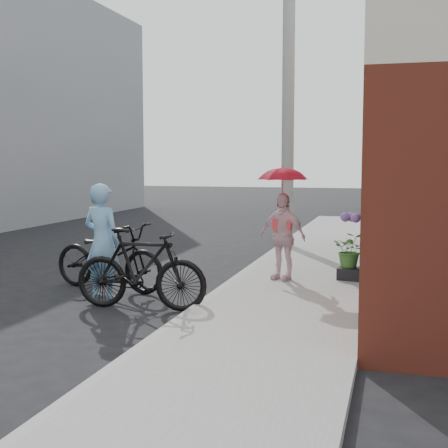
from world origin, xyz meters
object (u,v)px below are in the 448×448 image
at_px(utility_pole, 288,98).
at_px(bike_right, 141,269).
at_px(bike_left, 109,256).
at_px(officer, 102,242).
at_px(kimono_woman, 282,236).
at_px(planter, 350,273).

xyz_separation_m(utility_pole, bike_right, (-0.99, -6.23, -2.93)).
distance_m(bike_left, bike_right, 1.51).
bearing_deg(utility_pole, officer, -107.32).
height_order(officer, bike_right, officer).
bearing_deg(kimono_woman, utility_pole, 119.39).
xyz_separation_m(bike_left, planter, (3.74, 1.33, -0.33)).
height_order(utility_pole, kimono_woman, utility_pole).
height_order(officer, kimono_woman, officer).
distance_m(officer, planter, 4.09).
height_order(utility_pole, officer, utility_pole).
height_order(officer, planter, officer).
bearing_deg(bike_right, bike_left, 40.33).
distance_m(utility_pole, bike_left, 6.25).
relative_size(officer, planter, 4.71).
bearing_deg(utility_pole, bike_left, -111.49).
relative_size(officer, kimono_woman, 1.22).
xyz_separation_m(officer, bike_left, (-0.22, 0.65, -0.33)).
relative_size(officer, bike_right, 0.92).
xyz_separation_m(utility_pole, officer, (-1.80, -5.77, -2.62)).
bearing_deg(kimono_woman, bike_left, -137.89).
xyz_separation_m(bike_right, planter, (2.71, 2.44, -0.36)).
xyz_separation_m(utility_pole, kimono_woman, (0.63, -4.09, -2.66)).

